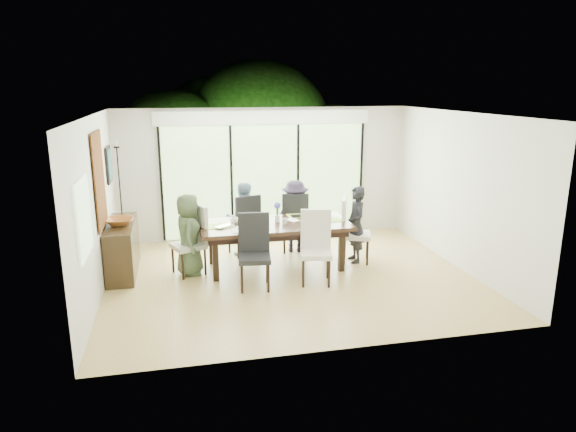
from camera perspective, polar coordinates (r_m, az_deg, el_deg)
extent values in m
cube|color=olive|center=(8.69, 0.36, -6.84)|extent=(6.00, 5.00, 0.01)
cube|color=white|center=(8.11, 0.39, 11.32)|extent=(6.00, 5.00, 0.01)
cube|color=beige|center=(10.71, -2.60, 4.75)|extent=(6.00, 0.02, 2.70)
cube|color=white|center=(5.95, 5.72, -3.18)|extent=(6.00, 0.02, 2.70)
cube|color=silver|center=(8.19, -20.64, 0.83)|extent=(0.02, 5.00, 2.70)
cube|color=silver|center=(9.41, 18.57, 2.67)|extent=(0.02, 5.00, 2.70)
cube|color=#598C3F|center=(10.70, -2.56, 3.92)|extent=(4.20, 0.02, 2.30)
cube|color=white|center=(10.53, -2.63, 10.89)|extent=(4.40, 0.06, 0.28)
cube|color=black|center=(10.54, -13.89, 3.36)|extent=(0.05, 0.04, 2.30)
cube|color=black|center=(10.59, -6.29, 3.75)|extent=(0.05, 0.04, 2.30)
cube|color=black|center=(10.83, 1.11, 4.06)|extent=(0.05, 0.04, 2.30)
cube|color=black|center=(11.23, 8.09, 4.30)|extent=(0.05, 0.04, 2.30)
cube|color=#8CAD7F|center=(6.99, -21.73, -0.21)|extent=(0.02, 0.90, 1.00)
cube|color=brown|center=(11.87, -3.26, -1.22)|extent=(6.00, 1.80, 0.10)
cube|color=#523A23|center=(12.50, -3.89, 2.39)|extent=(6.00, 0.08, 0.06)
sphere|color=#14380F|center=(13.21, -12.41, 6.65)|extent=(3.20, 3.20, 3.20)
sphere|color=#14380F|center=(13.94, -3.33, 8.84)|extent=(4.00, 4.00, 4.00)
sphere|color=#14380F|center=(13.63, 4.78, 6.40)|extent=(2.80, 2.80, 2.80)
sphere|color=#14380F|center=(14.53, -7.70, 8.25)|extent=(3.60, 3.60, 3.60)
cube|color=black|center=(8.91, -1.44, -0.99)|extent=(2.59, 1.19, 0.06)
cube|color=black|center=(8.94, -1.43, -1.59)|extent=(2.37, 0.97, 0.11)
cube|color=black|center=(8.49, -8.06, -4.78)|extent=(0.10, 0.10, 0.74)
cube|color=black|center=(8.90, 5.97, -3.82)|extent=(0.10, 0.10, 0.74)
cube|color=black|center=(9.31, -8.48, -3.07)|extent=(0.10, 0.10, 0.74)
cube|color=black|center=(9.68, 4.38, -2.27)|extent=(0.10, 0.10, 0.74)
imported|color=#425438|center=(8.79, -10.96, -2.03)|extent=(0.44, 0.67, 1.39)
imported|color=black|center=(9.32, 7.53, -0.94)|extent=(0.41, 0.65, 1.39)
imported|color=#7390A6|center=(9.66, -5.00, -0.33)|extent=(0.68, 0.46, 1.39)
imported|color=#241D2C|center=(9.83, 0.79, -0.01)|extent=(0.72, 0.53, 1.39)
cube|color=#9BC345|center=(8.78, -7.54, -1.11)|extent=(0.47, 0.35, 0.01)
cube|color=#7BA53B|center=(9.13, 4.43, -0.43)|extent=(0.47, 0.35, 0.01)
cube|color=#8E9F38|center=(9.22, -4.66, -0.29)|extent=(0.47, 0.35, 0.01)
cube|color=#ACC245|center=(9.40, 1.39, 0.04)|extent=(0.47, 0.35, 0.01)
cube|color=white|center=(8.53, -4.68, -1.49)|extent=(0.47, 0.35, 0.01)
cube|color=black|center=(9.18, -4.00, -0.27)|extent=(0.28, 0.19, 0.01)
cube|color=black|center=(9.34, 1.16, 0.00)|extent=(0.26, 0.18, 0.01)
cube|color=white|center=(9.01, 2.99, -0.61)|extent=(0.32, 0.24, 0.00)
cube|color=white|center=(8.53, -4.69, -1.38)|extent=(0.28, 0.28, 0.03)
cube|color=orange|center=(8.52, -4.69, -1.26)|extent=(0.22, 0.22, 0.02)
cylinder|color=silver|center=(8.95, -1.19, -0.29)|extent=(0.09, 0.09, 0.13)
cylinder|color=#337226|center=(8.91, -1.19, 0.52)|extent=(0.04, 0.04, 0.17)
sphere|color=#5554D2|center=(8.89, -1.20, 1.19)|extent=(0.12, 0.12, 0.12)
imported|color=silver|center=(8.69, -6.82, -1.18)|extent=(0.42, 0.40, 0.03)
imported|color=white|center=(8.94, -6.04, -0.47)|extent=(0.15, 0.15, 0.10)
imported|color=white|center=(8.83, -0.36, -0.59)|extent=(0.14, 0.14, 0.10)
imported|color=white|center=(9.17, 3.35, -0.04)|extent=(0.19, 0.19, 0.10)
imported|color=white|center=(9.00, 0.06, -0.56)|extent=(0.26, 0.29, 0.02)
cube|color=black|center=(9.20, -17.91, -3.41)|extent=(0.44, 1.56, 0.88)
imported|color=brown|center=(8.97, -18.20, -0.58)|extent=(0.46, 0.46, 0.11)
cylinder|color=black|center=(9.41, -17.93, -0.11)|extent=(0.10, 0.10, 0.04)
cylinder|color=black|center=(9.28, -18.22, 3.56)|extent=(0.02, 0.02, 1.22)
cylinder|color=black|center=(9.20, -18.52, 7.26)|extent=(0.10, 0.10, 0.03)
cylinder|color=silver|center=(9.19, -18.55, 7.63)|extent=(0.04, 0.04, 0.10)
cube|color=brown|center=(8.50, -20.22, 3.75)|extent=(0.02, 1.00, 1.50)
cube|color=black|center=(9.77, -19.29, 5.40)|extent=(0.03, 0.55, 0.65)
cube|color=#17424A|center=(9.77, -19.17, 5.41)|extent=(0.01, 0.45, 0.55)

